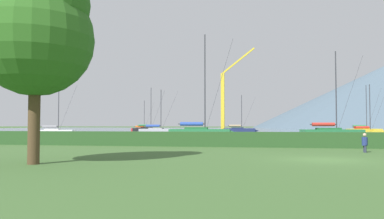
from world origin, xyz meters
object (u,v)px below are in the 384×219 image
Objects in this scene: sailboat_slip_8 at (158,131)px; sailboat_slip_10 at (333,133)px; sailboat_slip_4 at (368,133)px; sailboat_slip_2 at (201,133)px; dock_crane at (224,105)px; sailboat_slip_9 at (56,132)px; person_seated_viewer at (365,142)px; sailboat_slip_12 at (365,131)px; park_tree at (39,31)px; sailboat_slip_7 at (240,130)px; sailboat_slip_6 at (149,130)px; sailboat_slip_5 at (143,130)px.

sailboat_slip_10 reaches higher than sailboat_slip_8.
sailboat_slip_4 is 0.69× the size of sailboat_slip_10.
sailboat_slip_2 reaches higher than sailboat_slip_8.
sailboat_slip_10 is at bearing -62.57° from dock_crane.
sailboat_slip_10 is at bearing -17.72° from sailboat_slip_9.
person_seated_viewer is at bearing -116.55° from sailboat_slip_4.
sailboat_slip_10 reaches higher than sailboat_slip_12.
park_tree is (-29.94, -68.10, 5.42)m from sailboat_slip_12.
sailboat_slip_7 is 0.94× the size of park_tree.
dock_crane is (17.76, 0.49, 5.67)m from sailboat_slip_6.
sailboat_slip_5 is 0.74× the size of sailboat_slip_10.
sailboat_slip_7 is (2.67, 36.29, -0.14)m from sailboat_slip_2.
sailboat_slip_9 reaches higher than sailboat_slip_4.
sailboat_slip_5 is 55.51m from sailboat_slip_12.
sailboat_slip_10 is 41.84m from park_tree.
sailboat_slip_2 is 34.96m from park_tree.
sailboat_slip_7 reaches higher than person_seated_viewer.
sailboat_slip_6 is 46.98m from sailboat_slip_12.
dock_crane is (-3.52, 0.71, 5.71)m from sailboat_slip_7.
sailboat_slip_9 is at bearing -145.52° from sailboat_slip_8.
sailboat_slip_5 is at bearing 128.35° from sailboat_slip_4.
sailboat_slip_6 is 0.55× the size of dock_crane.
sailboat_slip_6 is 29.59m from sailboat_slip_9.
sailboat_slip_8 is 18.48m from sailboat_slip_9.
sailboat_slip_2 reaches higher than sailboat_slip_5.
sailboat_slip_5 is 0.97× the size of sailboat_slip_9.
sailboat_slip_9 is 0.76× the size of sailboat_slip_10.
park_tree is at bearing -107.35° from sailboat_slip_7.
sailboat_slip_10 is at bearing -138.84° from sailboat_slip_4.
sailboat_slip_12 reaches higher than sailboat_slip_9.
sailboat_slip_12 is 58.87m from person_seated_viewer.
park_tree is (24.01, -42.30, 5.45)m from sailboat_slip_9.
park_tree is at bearing -131.35° from sailboat_slip_4.
sailboat_slip_8 is (-11.42, 19.55, -0.14)m from sailboat_slip_2.
sailboat_slip_6 is at bearing 136.44° from sailboat_slip_4.
sailboat_slip_10 is (41.69, -47.77, 0.17)m from sailboat_slip_5.
sailboat_slip_12 is (4.82, 22.29, 0.07)m from sailboat_slip_4.
sailboat_slip_10 is 0.59× the size of dock_crane.
sailboat_slip_2 reaches higher than sailboat_slip_9.
sailboat_slip_6 is at bearing 167.52° from sailboat_slip_12.
sailboat_slip_5 is at bearing 112.25° from person_seated_viewer.
sailboat_slip_2 is 22.64m from sailboat_slip_8.
sailboat_slip_4 is 0.93× the size of sailboat_slip_5.
sailboat_slip_5 is 33.47m from sailboat_slip_8.
sailboat_slip_6 is at bearing 113.01° from sailboat_slip_2.
sailboat_slip_10 reaches higher than sailboat_slip_7.
sailboat_slip_6 is at bearing -77.26° from sailboat_slip_5.
sailboat_slip_9 is 51.26m from person_seated_viewer.
person_seated_viewer is (-2.27, -26.25, -0.06)m from sailboat_slip_10.
sailboat_slip_4 is 0.93× the size of sailboat_slip_8.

